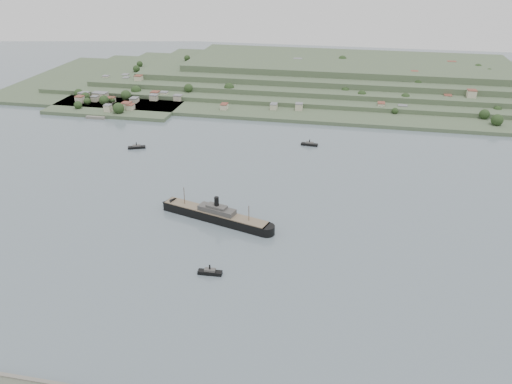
# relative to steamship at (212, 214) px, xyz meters

# --- Properties ---
(ground) EXTENTS (1400.00, 1400.00, 0.00)m
(ground) POSITION_rel_steamship_xyz_m (15.17, -8.94, -4.11)
(ground) COLOR slate
(ground) RESTS_ON ground
(far_peninsula) EXTENTS (760.00, 309.00, 30.00)m
(far_peninsula) POSITION_rel_steamship_xyz_m (43.08, 384.16, 7.77)
(far_peninsula) COLOR #3F5236
(far_peninsula) RESTS_ON ground
(steamship) EXTENTS (90.68, 35.40, 22.27)m
(steamship) POSITION_rel_steamship_xyz_m (0.00, 0.00, 0.00)
(steamship) COLOR black
(steamship) RESTS_ON ground
(tugboat) EXTENTS (14.61, 4.44, 6.51)m
(tugboat) POSITION_rel_steamship_xyz_m (16.37, -63.69, -2.52)
(tugboat) COLOR black
(tugboat) RESTS_ON ground
(ferry_west) EXTENTS (16.82, 10.19, 6.11)m
(ferry_west) POSITION_rel_steamship_xyz_m (-108.13, 118.17, -2.64)
(ferry_west) COLOR black
(ferry_west) RESTS_ON ground
(ferry_east) EXTENTS (16.52, 6.01, 6.06)m
(ferry_east) POSITION_rel_steamship_xyz_m (53.02, 157.92, -2.65)
(ferry_east) COLOR black
(ferry_east) RESTS_ON ground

